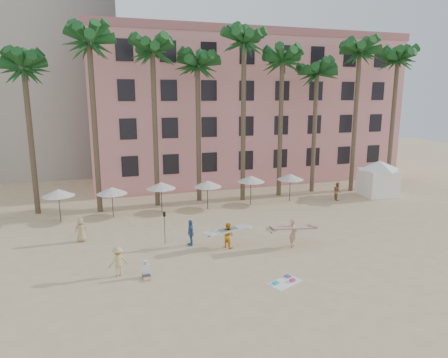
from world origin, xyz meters
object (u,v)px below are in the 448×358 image
at_px(carrier_yellow, 293,231).
at_px(carrier_white, 228,234).
at_px(pink_hotel, 241,110).
at_px(cabana, 378,175).

bearing_deg(carrier_yellow, carrier_white, 163.37).
xyz_separation_m(pink_hotel, carrier_yellow, (-5.06, -23.87, -6.93)).
bearing_deg(pink_hotel, cabana, -56.53).
xyz_separation_m(carrier_yellow, carrier_white, (-4.08, 1.22, -0.16)).
relative_size(carrier_yellow, carrier_white, 1.12).
height_order(cabana, carrier_white, cabana).
relative_size(pink_hotel, carrier_white, 12.44).
height_order(cabana, carrier_yellow, cabana).
bearing_deg(pink_hotel, carrier_yellow, -101.96).
bearing_deg(pink_hotel, carrier_white, -111.96).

